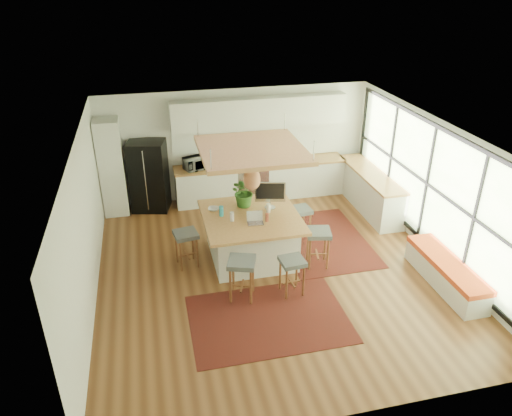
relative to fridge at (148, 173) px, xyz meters
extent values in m
plane|color=#573019|center=(2.15, -3.18, -0.93)|extent=(7.00, 7.00, 0.00)
plane|color=white|center=(2.15, -3.18, 1.78)|extent=(7.00, 7.00, 0.00)
plane|color=silver|center=(2.15, 0.32, 0.42)|extent=(6.50, 0.00, 6.50)
plane|color=silver|center=(2.15, -6.68, 0.42)|extent=(6.50, 0.00, 6.50)
plane|color=silver|center=(-1.10, -3.18, 0.42)|extent=(0.00, 7.00, 7.00)
plane|color=silver|center=(5.40, -3.18, 0.42)|extent=(0.00, 7.00, 7.00)
cube|color=silver|center=(-0.80, 0.00, 0.20)|extent=(0.55, 0.60, 2.25)
cube|color=silver|center=(2.70, 0.00, -0.49)|extent=(4.20, 0.60, 0.88)
cube|color=#9B6737|center=(2.70, 0.00, -0.03)|extent=(4.24, 0.64, 0.05)
cube|color=white|center=(2.70, 0.30, 0.43)|extent=(4.20, 0.02, 0.80)
cube|color=silver|center=(2.70, 0.14, 1.22)|extent=(4.20, 0.34, 0.70)
cube|color=silver|center=(5.08, -1.18, -0.49)|extent=(0.60, 2.50, 0.88)
cube|color=#9B6737|center=(5.08, -1.18, -0.03)|extent=(0.64, 2.54, 0.05)
cube|color=black|center=(1.72, -4.59, -0.92)|extent=(2.60, 1.80, 0.01)
cube|color=black|center=(3.47, -2.37, -0.92)|extent=(1.80, 2.60, 0.01)
imported|color=#A5A5AA|center=(1.11, -0.03, 0.18)|extent=(0.60, 0.46, 0.36)
imported|color=#1E4C19|center=(1.83, -2.19, 0.25)|extent=(0.67, 0.72, 0.49)
imported|color=silver|center=(1.19, -2.26, 0.03)|extent=(0.27, 0.27, 0.05)
cylinder|color=#31A9C6|center=(1.31, -2.55, 0.10)|extent=(0.07, 0.07, 0.19)
cylinder|color=silver|center=(1.46, -2.80, 0.10)|extent=(0.07, 0.07, 0.19)
cylinder|color=brown|center=(2.11, -2.95, 0.10)|extent=(0.07, 0.07, 0.19)
cylinder|color=silver|center=(2.21, -2.60, 0.10)|extent=(0.07, 0.07, 0.19)
camera|label=1|loc=(0.08, -10.68, 4.34)|focal=33.83mm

